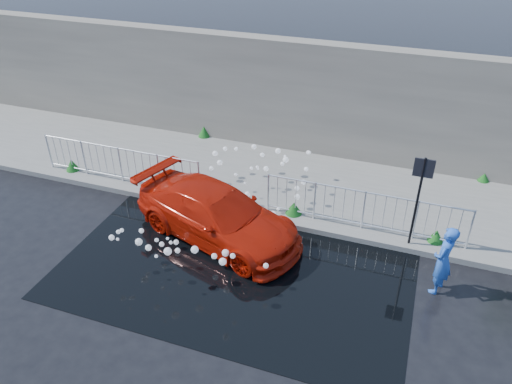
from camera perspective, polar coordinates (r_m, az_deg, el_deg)
ground at (r=11.24m, az=-6.61°, el=-11.19°), size 90.00×90.00×0.00m
pavement at (r=14.92m, az=1.55°, el=1.47°), size 30.00×4.00×0.15m
curb at (r=13.32m, az=-1.14°, el=-2.63°), size 30.00×0.25×0.16m
retaining_wall at (r=16.03m, az=4.16°, el=10.90°), size 30.00×0.60×3.50m
puddle at (r=11.75m, az=-2.28°, el=-8.64°), size 8.00×5.00×0.01m
sign_post at (r=11.92m, az=18.21°, el=0.41°), size 0.45×0.06×2.50m
railing_left at (r=14.92m, az=-15.24°, el=3.18°), size 5.05×0.05×1.10m
railing_right at (r=12.68m, az=12.20°, el=-1.88°), size 5.05×0.05×1.10m
weeds at (r=14.50m, az=-0.52°, el=1.63°), size 12.17×3.93×0.38m
water_spray at (r=12.80m, az=-3.26°, el=-0.98°), size 3.55×5.67×1.13m
red_car at (r=12.36m, az=-4.44°, el=-2.58°), size 4.88×3.15×1.31m
person at (r=11.37m, az=20.59°, el=-7.32°), size 0.57×0.70×1.66m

